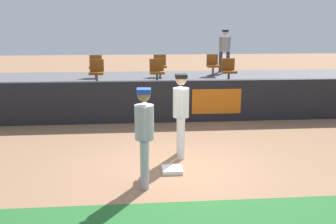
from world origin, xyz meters
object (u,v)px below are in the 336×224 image
Objects in this scene: seat_back_right at (213,64)px; player_fielder_home at (181,110)px; player_runner_visitor at (144,131)px; seat_front_center at (157,70)px; spectator_hooded at (225,48)px; seat_back_center at (160,64)px; seat_front_left at (97,71)px; first_base at (172,170)px; seat_back_left at (96,65)px; seat_front_right at (228,69)px.

player_fielder_home is at bearing -107.68° from seat_back_right.
player_runner_visitor is 2.15× the size of seat_front_center.
seat_front_center is 4.30m from spectator_hooded.
seat_back_center and seat_front_center have the same top height.
player_fielder_home reaches higher than seat_front_left.
player_fielder_home reaches higher than first_base.
seat_front_left is at bearing -82.88° from seat_back_left.
seat_front_right is at bearing -38.93° from seat_back_center.
player_fielder_home is 6.26m from seat_back_center.
seat_front_center is at bearing 178.53° from player_runner_visitor.
player_fielder_home is at bearing 72.75° from first_base.
seat_back_left is at bearing 158.92° from seat_front_right.
player_runner_visitor is 7.77m from seat_back_center.
player_fielder_home is 1.06× the size of spectator_hooded.
seat_back_right is 1.81m from seat_front_right.
seat_front_right is (0.17, -1.80, 0.00)m from seat_back_right.
seat_back_left is 5.41m from spectator_hooded.
seat_back_left is at bearing 14.63° from spectator_hooded.
seat_back_center is 1.00× the size of seat_front_center.
seat_back_left is (-2.51, 6.25, 0.34)m from player_fielder_home.
seat_front_left is at bearing -140.91° from seat_back_center.
player_runner_visitor is 9.67m from spectator_hooded.
spectator_hooded reaches higher than seat_back_left.
seat_back_left is (-2.23, 7.15, 1.37)m from first_base.
seat_front_left is 1.00× the size of seat_back_center.
seat_back_right is 1.00× the size of seat_front_center.
seat_back_left is at bearing 107.34° from first_base.
player_fielder_home reaches higher than seat_back_center.
seat_front_right is 2.45m from seat_front_center.
seat_back_left is 4.50m from seat_back_right.
player_fielder_home is 1.70m from player_runner_visitor.
player_runner_visitor reaches higher than seat_back_left.
player_fielder_home is 6.74m from seat_back_left.
seat_back_center is 1.81m from seat_front_center.
seat_back_center is (-0.07, 6.25, 0.34)m from player_fielder_home.
spectator_hooded is (5.24, 1.22, 0.54)m from seat_back_left.
player_runner_visitor reaches higher than seat_back_right.
player_runner_visitor is at bearing -95.68° from seat_back_center.
seat_front_right is 0.48× the size of spectator_hooded.
first_base is at bearing -89.93° from seat_front_center.
seat_back_center is at bearing 25.04° from spectator_hooded.
seat_front_right is at bearing 157.00° from player_runner_visitor.
seat_back_center is at bearing 83.14° from seat_front_center.
seat_back_left is at bearing -156.75° from player_fielder_home.
seat_back_center is at bearing 39.09° from seat_front_left.
seat_back_right is (2.27, 7.15, 1.37)m from first_base.
player_fielder_home is at bearing 154.29° from player_runner_visitor.
seat_back_left is 5.00m from seat_front_right.
seat_front_center is 0.48× the size of spectator_hooded.
seat_front_left and seat_front_right have the same top height.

